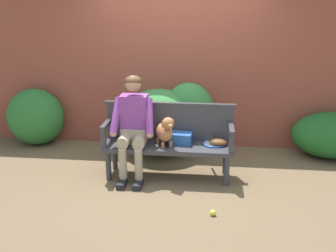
{
  "coord_description": "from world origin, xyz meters",
  "views": [
    {
      "loc": [
        0.48,
        -4.5,
        2.2
      ],
      "look_at": [
        0.0,
        0.0,
        0.7
      ],
      "focal_mm": 40.76,
      "sensor_mm": 36.0,
      "label": 1
    }
  ],
  "objects_px": {
    "tennis_racket": "(213,143)",
    "baseball_glove": "(218,142)",
    "dog_on_bench": "(165,131)",
    "tennis_ball": "(213,213)",
    "sports_bag": "(181,138)",
    "garden_bench": "(168,149)",
    "person_seated": "(133,123)"
  },
  "relations": [
    {
      "from": "garden_bench",
      "to": "tennis_racket",
      "type": "bearing_deg",
      "value": 10.12
    },
    {
      "from": "dog_on_bench",
      "to": "garden_bench",
      "type": "bearing_deg",
      "value": 61.81
    },
    {
      "from": "tennis_racket",
      "to": "baseball_glove",
      "type": "height_order",
      "value": "baseball_glove"
    },
    {
      "from": "garden_bench",
      "to": "sports_bag",
      "type": "bearing_deg",
      "value": 22.84
    },
    {
      "from": "dog_on_bench",
      "to": "baseball_glove",
      "type": "relative_size",
      "value": 1.84
    },
    {
      "from": "tennis_racket",
      "to": "tennis_ball",
      "type": "bearing_deg",
      "value": -89.56
    },
    {
      "from": "person_seated",
      "to": "tennis_racket",
      "type": "height_order",
      "value": "person_seated"
    },
    {
      "from": "dog_on_bench",
      "to": "tennis_racket",
      "type": "height_order",
      "value": "dog_on_bench"
    },
    {
      "from": "person_seated",
      "to": "sports_bag",
      "type": "relative_size",
      "value": 4.7
    },
    {
      "from": "baseball_glove",
      "to": "sports_bag",
      "type": "distance_m",
      "value": 0.48
    },
    {
      "from": "garden_bench",
      "to": "tennis_ball",
      "type": "bearing_deg",
      "value": -57.05
    },
    {
      "from": "person_seated",
      "to": "baseball_glove",
      "type": "distance_m",
      "value": 1.1
    },
    {
      "from": "baseball_glove",
      "to": "tennis_ball",
      "type": "height_order",
      "value": "baseball_glove"
    },
    {
      "from": "dog_on_bench",
      "to": "tennis_ball",
      "type": "xyz_separation_m",
      "value": [
        0.61,
        -0.84,
        -0.61
      ]
    },
    {
      "from": "garden_bench",
      "to": "dog_on_bench",
      "type": "relative_size",
      "value": 4.08
    },
    {
      "from": "tennis_ball",
      "to": "garden_bench",
      "type": "bearing_deg",
      "value": 122.95
    },
    {
      "from": "garden_bench",
      "to": "tennis_ball",
      "type": "relative_size",
      "value": 25.0
    },
    {
      "from": "dog_on_bench",
      "to": "baseball_glove",
      "type": "distance_m",
      "value": 0.69
    },
    {
      "from": "baseball_glove",
      "to": "tennis_racket",
      "type": "bearing_deg",
      "value": 150.73
    },
    {
      "from": "person_seated",
      "to": "dog_on_bench",
      "type": "xyz_separation_m",
      "value": [
        0.41,
        -0.05,
        -0.07
      ]
    },
    {
      "from": "garden_bench",
      "to": "sports_bag",
      "type": "relative_size",
      "value": 5.89
    },
    {
      "from": "tennis_ball",
      "to": "dog_on_bench",
      "type": "bearing_deg",
      "value": 125.82
    },
    {
      "from": "dog_on_bench",
      "to": "tennis_ball",
      "type": "relative_size",
      "value": 6.12
    },
    {
      "from": "dog_on_bench",
      "to": "tennis_racket",
      "type": "distance_m",
      "value": 0.65
    },
    {
      "from": "tennis_racket",
      "to": "person_seated",
      "type": "bearing_deg",
      "value": -173.83
    },
    {
      "from": "baseball_glove",
      "to": "person_seated",
      "type": "bearing_deg",
      "value": -162.89
    },
    {
      "from": "tennis_racket",
      "to": "baseball_glove",
      "type": "xyz_separation_m",
      "value": [
        0.06,
        -0.06,
        0.04
      ]
    },
    {
      "from": "garden_bench",
      "to": "baseball_glove",
      "type": "xyz_separation_m",
      "value": [
        0.63,
        0.04,
        0.11
      ]
    },
    {
      "from": "baseball_glove",
      "to": "garden_bench",
      "type": "bearing_deg",
      "value": -161.65
    },
    {
      "from": "garden_bench",
      "to": "dog_on_bench",
      "type": "xyz_separation_m",
      "value": [
        -0.03,
        -0.05,
        0.26
      ]
    },
    {
      "from": "baseball_glove",
      "to": "tennis_ball",
      "type": "bearing_deg",
      "value": -78.87
    },
    {
      "from": "baseball_glove",
      "to": "sports_bag",
      "type": "height_order",
      "value": "sports_bag"
    }
  ]
}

